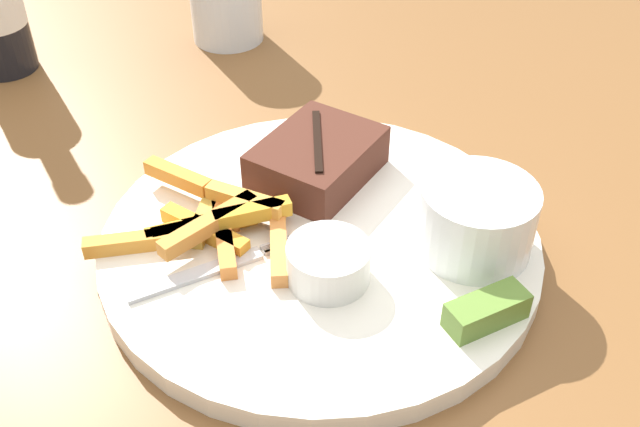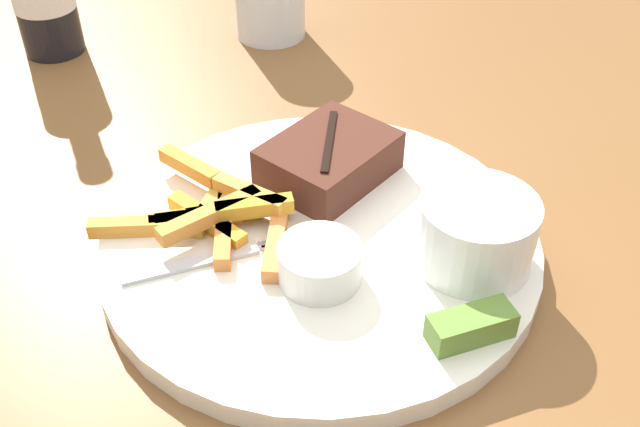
{
  "view_description": "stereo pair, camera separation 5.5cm",
  "coord_description": "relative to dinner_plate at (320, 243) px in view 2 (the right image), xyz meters",
  "views": [
    {
      "loc": [
        -0.23,
        -0.36,
        1.14
      ],
      "look_at": [
        0.0,
        0.0,
        0.79
      ],
      "focal_mm": 42.0,
      "sensor_mm": 36.0,
      "label": 1
    },
    {
      "loc": [
        -0.18,
        -0.39,
        1.14
      ],
      "look_at": [
        0.0,
        0.0,
        0.79
      ],
      "focal_mm": 42.0,
      "sensor_mm": 36.0,
      "label": 2
    }
  ],
  "objects": [
    {
      "name": "pickle_spear",
      "position": [
        0.05,
        -0.13,
        0.02
      ],
      "size": [
        0.06,
        0.03,
        0.02
      ],
      "color": "#567A2D",
      "rests_on": "dinner_plate"
    },
    {
      "name": "dinner_plate",
      "position": [
        0.0,
        0.0,
        0.0
      ],
      "size": [
        0.33,
        0.33,
        0.02
      ],
      "color": "silver",
      "rests_on": "dining_table"
    },
    {
      "name": "fries_pile",
      "position": [
        -0.07,
        0.04,
        0.02
      ],
      "size": [
        0.15,
        0.17,
        0.02
      ],
      "color": "gold",
      "rests_on": "dinner_plate"
    },
    {
      "name": "fork_utensil",
      "position": [
        -0.09,
        0.01,
        0.01
      ],
      "size": [
        0.13,
        0.02,
        0.0
      ],
      "rotation": [
        0.0,
        0.0,
        6.2
      ],
      "color": "#B7B7BC",
      "rests_on": "dinner_plate"
    },
    {
      "name": "dipping_sauce_cup",
      "position": [
        -0.02,
        -0.04,
        0.02
      ],
      "size": [
        0.06,
        0.06,
        0.03
      ],
      "color": "silver",
      "rests_on": "dinner_plate"
    },
    {
      "name": "steak_portion",
      "position": [
        0.04,
        0.06,
        0.03
      ],
      "size": [
        0.13,
        0.11,
        0.04
      ],
      "color": "#472319",
      "rests_on": "dinner_plate"
    },
    {
      "name": "coleslaw_cup",
      "position": [
        0.09,
        -0.07,
        0.04
      ],
      "size": [
        0.08,
        0.08,
        0.05
      ],
      "color": "white",
      "rests_on": "dinner_plate"
    },
    {
      "name": "dining_table",
      "position": [
        0.0,
        0.0,
        -0.07
      ],
      "size": [
        1.47,
        1.47,
        0.75
      ],
      "color": "brown",
      "rests_on": "ground_plane"
    }
  ]
}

